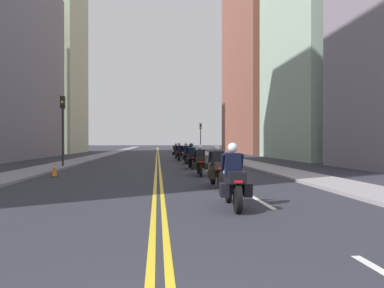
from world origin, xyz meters
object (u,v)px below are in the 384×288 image
Objects in this scene: motorcycle_0 at (233,182)px; traffic_cone_0 at (54,169)px; motorcycle_4 at (186,155)px; motorcycle_2 at (200,163)px; motorcycle_1 at (217,170)px; motorcycle_5 at (179,153)px; motorcycle_3 at (191,159)px; traffic_light_near at (63,118)px; traffic_light_far at (201,133)px; motorcycle_6 at (176,152)px.

motorcycle_0 is 2.82× the size of traffic_cone_0.
motorcycle_0 is at bearing -90.51° from motorcycle_4.
motorcycle_1 is at bearing -86.44° from motorcycle_2.
motorcycle_0 is 1.04× the size of motorcycle_5.
motorcycle_3 is (-0.00, 4.45, -0.01)m from motorcycle_2.
traffic_cone_0 is at bearing -148.39° from motorcycle_3.
motorcycle_1 reaches higher than motorcycle_2.
motorcycle_1 is at bearing -51.95° from traffic_light_near.
motorcycle_2 is at bearing -97.01° from traffic_light_far.
motorcycle_4 reaches higher than motorcycle_6.
motorcycle_2 is at bearing -89.68° from motorcycle_5.
motorcycle_4 is (0.07, 5.09, 0.02)m from motorcycle_3.
motorcycle_6 is at bearing 90.04° from motorcycle_3.
motorcycle_2 is at bearing -90.91° from motorcycle_3.
motorcycle_0 is at bearing -52.05° from traffic_cone_0.
motorcycle_6 is 0.49× the size of traffic_light_near.
motorcycle_3 is at bearing 32.53° from traffic_cone_0.
traffic_cone_0 is (-6.85, 8.79, -0.28)m from motorcycle_0.
motorcycle_4 is at bearing -87.44° from motorcycle_5.
motorcycle_0 is at bearing -89.02° from motorcycle_2.
motorcycle_4 is 23.98m from traffic_light_far.
traffic_light_far reaches higher than motorcycle_1.
traffic_light_far is (4.00, 23.53, 2.37)m from motorcycle_4.
traffic_light_near is at bearing -156.89° from motorcycle_4.
motorcycle_1 is at bearing -88.02° from motorcycle_6.
motorcycle_0 is at bearing -91.77° from motorcycle_3.
traffic_light_near is at bearing 100.94° from traffic_cone_0.
motorcycle_5 is 0.46× the size of traffic_light_near.
motorcycle_2 is 2.81× the size of traffic_cone_0.
motorcycle_0 is 0.98× the size of motorcycle_3.
motorcycle_1 is at bearing -32.44° from traffic_cone_0.
motorcycle_3 is at bearing 89.34° from motorcycle_1.
motorcycle_2 is at bearing -88.13° from motorcycle_6.
motorcycle_6 is 15.13m from traffic_light_near.
motorcycle_2 is (-0.10, 4.59, 0.00)m from motorcycle_1.
motorcycle_3 reaches higher than traffic_cone_0.
motorcycle_0 is 17.11m from traffic_light_near.
traffic_light_far is (4.07, 28.62, 2.38)m from motorcycle_3.
motorcycle_1 is at bearing -89.53° from motorcycle_5.
motorcycle_5 is 2.71× the size of traffic_cone_0.
motorcycle_3 is 1.06× the size of motorcycle_5.
traffic_light_near is at bearing 168.03° from motorcycle_3.
motorcycle_6 is at bearing 92.99° from motorcycle_2.
motorcycle_0 is 27.48m from motorcycle_6.
motorcycle_0 is at bearing -61.65° from traffic_light_near.
traffic_light_far is (4.23, 18.88, 2.35)m from motorcycle_5.
motorcycle_5 reaches higher than motorcycle_3.
motorcycle_2 is at bearing -90.10° from motorcycle_4.
motorcycle_0 reaches higher than traffic_cone_0.
motorcycle_2 is 10.54m from traffic_light_near.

